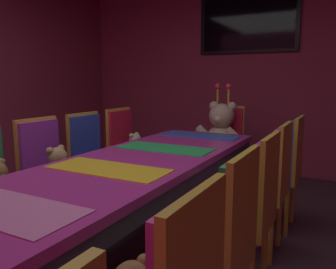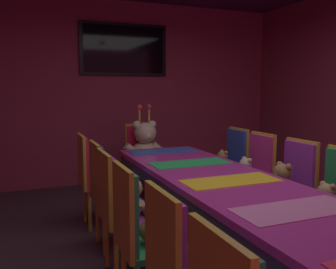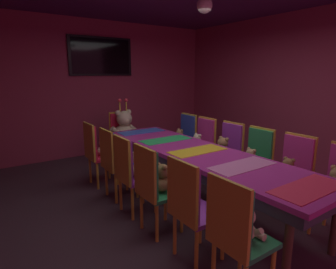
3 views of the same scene
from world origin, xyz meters
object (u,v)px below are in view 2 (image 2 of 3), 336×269
teddy_left_2 (157,223)px  king_teddy_bear (146,146)px  teddy_right_3 (281,183)px  chair_left_2 (135,226)px  banquet_table (231,191)px  chair_right_3 (294,181)px  chair_right_5 (232,160)px  teddy_left_3 (133,200)px  teddy_left_5 (103,172)px  chair_right_4 (256,169)px  wall_tv (124,50)px  chair_left_5 (90,171)px  chair_left_4 (104,185)px  throne_chair (142,152)px  chair_left_1 (177,267)px  teddy_right_2 (325,201)px  teddy_right_4 (245,172)px  teddy_right_5 (222,163)px  chair_left_3 (115,201)px

teddy_left_2 → king_teddy_bear: 2.47m
teddy_right_3 → king_teddy_bear: (-0.70, 1.85, 0.11)m
chair_left_2 → banquet_table: bearing=16.9°
chair_right_3 → chair_right_5: same height
teddy_left_3 → teddy_left_5: (-0.00, 1.12, -0.02)m
chair_right_4 → wall_tv: 2.83m
teddy_left_3 → teddy_left_5: 1.12m
teddy_right_3 → chair_right_4: bearing=-103.3°
chair_right_5 → chair_right_4: bearing=87.2°
chair_right_5 → teddy_left_2: bearing=45.8°
chair_left_5 → chair_right_3: 2.05m
teddy_right_3 → chair_left_4: bearing=-19.6°
wall_tv → throne_chair: bearing=-90.0°
throne_chair → king_teddy_bear: (0.00, -0.16, 0.12)m
teddy_left_3 → teddy_right_3: 1.41m
banquet_table → teddy_right_3: teddy_right_3 is taller
chair_left_5 → chair_left_1: bearing=-89.2°
teddy_right_3 → king_teddy_bear: bearing=-69.3°
teddy_left_2 → chair_left_4: 1.06m
chair_left_4 → wall_tv: size_ratio=0.73×
chair_left_2 → teddy_left_3: size_ratio=2.96×
chair_right_4 → chair_right_3: bearing=91.0°
chair_left_1 → chair_left_5: (-0.03, 2.24, 0.00)m
banquet_table → throne_chair: bearing=90.0°
teddy_left_2 → chair_right_4: (1.54, 1.09, 0.00)m
teddy_right_2 → teddy_right_4: size_ratio=0.97×
chair_left_2 → teddy_left_3: (0.15, 0.54, -0.00)m
teddy_right_5 → wall_tv: bearing=-67.8°
chair_right_3 → wall_tv: (-0.85, 2.85, 1.45)m
chair_right_3 → chair_right_4: bearing=-89.0°
teddy_right_3 → chair_right_3: bearing=180.0°
teddy_left_2 → chair_right_3: (1.55, 0.51, 0.00)m
teddy_right_4 → king_teddy_bear: bearing=-61.5°
chair_right_3 → chair_right_5: size_ratio=1.00×
teddy_right_2 → chair_right_4: bearing=-97.0°
banquet_table → teddy_right_5: (0.72, 1.35, -0.08)m
chair_left_1 → teddy_right_2: 1.63m
chair_left_3 → chair_left_1: bearing=-88.4°
banquet_table → chair_left_1: 1.18m
chair_left_1 → king_teddy_bear: 3.07m
teddy_left_5 → teddy_right_2: teddy_left_5 is taller
teddy_right_2 → teddy_right_5: bearing=-90.6°
chair_left_1 → chair_left_5: bearing=90.8°
teddy_right_5 → wall_tv: size_ratio=0.21×
chair_left_3 → throne_chair: same height
chair_left_5 → teddy_left_5: bearing=-0.0°
teddy_right_3 → teddy_left_3: bearing=-1.0°
teddy_left_2 → teddy_right_5: bearing=48.5°
chair_left_5 → teddy_right_5: size_ratio=3.48×
teddy_right_2 → king_teddy_bear: size_ratio=0.35×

